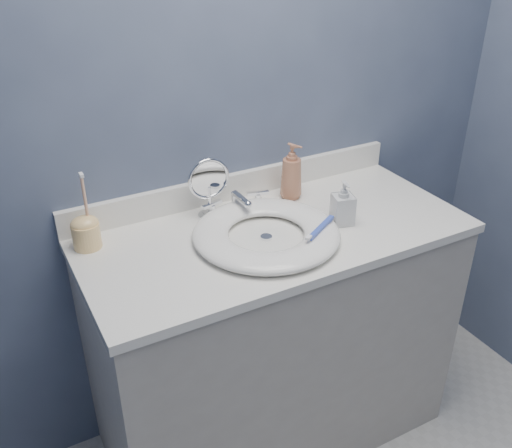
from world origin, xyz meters
TOP-DOWN VIEW (x-y plane):
  - back_wall at (0.00, 1.25)m, footprint 2.20×0.02m
  - vanity_cabinet at (0.00, 0.97)m, footprint 1.20×0.55m
  - countertop at (0.00, 0.97)m, footprint 1.22×0.57m
  - backsplash at (0.00, 1.24)m, footprint 1.22×0.02m
  - basin at (-0.05, 0.94)m, footprint 0.45×0.45m
  - drain at (-0.05, 0.94)m, footprint 0.04×0.04m
  - faucet at (-0.05, 1.14)m, footprint 0.25×0.13m
  - makeup_mirror at (-0.14, 1.15)m, footprint 0.14×0.08m
  - soap_bottle_amber at (0.16, 1.15)m, footprint 0.10×0.10m
  - soap_bottle_clear at (0.21, 0.92)m, footprint 0.08×0.08m
  - toothbrush_holder at (-0.54, 1.15)m, footprint 0.08×0.08m
  - toothbrush_lying at (0.08, 0.85)m, footprint 0.16×0.10m

SIDE VIEW (x-z plane):
  - vanity_cabinet at x=0.00m, z-range 0.00..0.85m
  - countertop at x=0.00m, z-range 0.85..0.88m
  - drain at x=-0.05m, z-range 0.88..0.89m
  - basin at x=-0.05m, z-range 0.88..0.92m
  - faucet at x=-0.05m, z-range 0.87..0.95m
  - toothbrush_lying at x=0.08m, z-range 0.92..0.93m
  - backsplash at x=0.00m, z-range 0.88..0.97m
  - toothbrush_holder at x=-0.54m, z-range 0.82..1.05m
  - soap_bottle_clear at x=0.21m, z-range 0.88..1.02m
  - soap_bottle_amber at x=0.16m, z-range 0.88..1.08m
  - makeup_mirror at x=-0.14m, z-range 0.89..1.09m
  - back_wall at x=0.00m, z-range 0.00..2.40m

